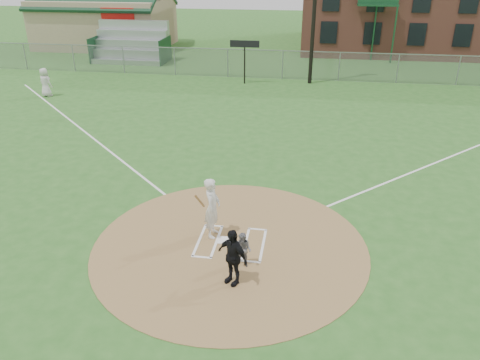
# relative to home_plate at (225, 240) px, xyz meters

# --- Properties ---
(ground) EXTENTS (140.00, 140.00, 0.00)m
(ground) POSITION_rel_home_plate_xyz_m (0.21, -0.23, -0.03)
(ground) COLOR #2A6021
(ground) RESTS_ON ground
(dirt_circle) EXTENTS (8.40, 8.40, 0.02)m
(dirt_circle) POSITION_rel_home_plate_xyz_m (0.21, -0.23, -0.02)
(dirt_circle) COLOR #9B7949
(dirt_circle) RESTS_ON ground
(home_plate) EXTENTS (0.43, 0.43, 0.03)m
(home_plate) POSITION_rel_home_plate_xyz_m (0.00, 0.00, 0.00)
(home_plate) COLOR white
(home_plate) RESTS_ON dirt_circle
(foul_line_first) EXTENTS (17.04, 17.04, 0.01)m
(foul_line_first) POSITION_rel_home_plate_xyz_m (9.21, 8.77, -0.03)
(foul_line_first) COLOR white
(foul_line_first) RESTS_ON ground
(foul_line_third) EXTENTS (17.04, 17.04, 0.01)m
(foul_line_third) POSITION_rel_home_plate_xyz_m (-8.79, 8.77, -0.03)
(foul_line_third) COLOR white
(foul_line_third) RESTS_ON ground
(catcher) EXTENTS (0.61, 0.54, 1.05)m
(catcher) POSITION_rel_home_plate_xyz_m (0.75, -1.19, 0.51)
(catcher) COLOR slate
(catcher) RESTS_ON dirt_circle
(umpire) EXTENTS (1.03, 0.85, 1.65)m
(umpire) POSITION_rel_home_plate_xyz_m (0.58, -1.98, 0.81)
(umpire) COLOR black
(umpire) RESTS_ON dirt_circle
(ondeck_player) EXTENTS (0.99, 0.80, 1.77)m
(ondeck_player) POSITION_rel_home_plate_xyz_m (-14.22, 14.81, 0.85)
(ondeck_player) COLOR silver
(ondeck_player) RESTS_ON ground
(batters_boxes) EXTENTS (2.08, 1.88, 0.01)m
(batters_boxes) POSITION_rel_home_plate_xyz_m (0.21, -0.08, -0.01)
(batters_boxes) COLOR white
(batters_boxes) RESTS_ON dirt_circle
(batter_at_plate) EXTENTS (0.65, 1.07, 1.98)m
(batter_at_plate) POSITION_rel_home_plate_xyz_m (-0.43, 0.27, 0.98)
(batter_at_plate) COLOR silver
(batter_at_plate) RESTS_ON dirt_circle
(outfield_fence) EXTENTS (56.08, 0.08, 2.03)m
(outfield_fence) POSITION_rel_home_plate_xyz_m (0.21, 21.77, 0.98)
(outfield_fence) COLOR slate
(outfield_fence) RESTS_ON ground
(bleachers) EXTENTS (6.08, 3.20, 3.20)m
(bleachers) POSITION_rel_home_plate_xyz_m (-12.79, 25.97, 1.56)
(bleachers) COLOR #B7BABF
(bleachers) RESTS_ON ground
(clubhouse) EXTENTS (12.20, 8.71, 6.23)m
(clubhouse) POSITION_rel_home_plate_xyz_m (-17.79, 32.76, 2.36)
(clubhouse) COLOR tan
(clubhouse) RESTS_ON ground
(scoreboard_sign) EXTENTS (2.00, 0.10, 2.93)m
(scoreboard_sign) POSITION_rel_home_plate_xyz_m (-2.29, 19.97, 2.35)
(scoreboard_sign) COLOR black
(scoreboard_sign) RESTS_ON ground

